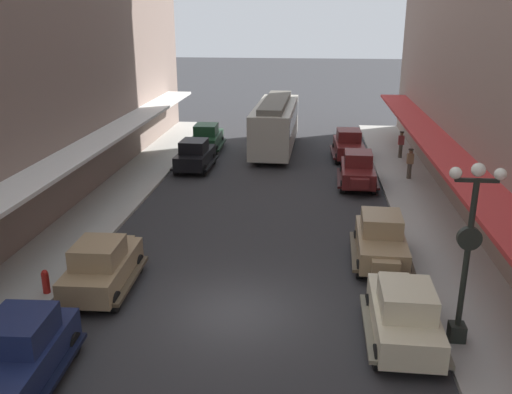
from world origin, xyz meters
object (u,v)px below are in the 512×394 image
at_px(parked_car_7, 404,313).
at_px(pedestrian_1, 401,144).
at_px(streetcar, 275,123).
at_px(parked_car_5, 195,154).
at_px(parked_car_4, 18,353).
at_px(parked_car_6, 381,239).
at_px(parked_car_3, 349,144).
at_px(parked_car_0, 207,137).
at_px(lamp_post_with_clock, 468,247).
at_px(parked_car_1, 102,265).
at_px(fire_hydrant, 46,281).
at_px(pedestrian_0, 410,163).
at_px(parked_car_2, 358,169).

distance_m(parked_car_7, pedestrian_1, 20.92).
xyz_separation_m(streetcar, pedestrian_1, (8.06, -1.69, -0.89)).
bearing_deg(parked_car_5, parked_car_4, -90.56).
distance_m(parked_car_4, streetcar, 25.79).
bearing_deg(parked_car_5, parked_car_6, -51.33).
bearing_deg(parked_car_4, parked_car_3, 68.35).
height_order(parked_car_0, parked_car_3, same).
height_order(parked_car_3, lamp_post_with_clock, lamp_post_with_clock).
bearing_deg(parked_car_1, parked_car_7, -12.36).
xyz_separation_m(parked_car_0, parked_car_5, (0.19, -4.74, 0.00)).
bearing_deg(parked_car_1, fire_hydrant, -160.59).
distance_m(fire_hydrant, pedestrian_0, 20.21).
distance_m(pedestrian_0, pedestrian_1, 4.63).
distance_m(parked_car_5, pedestrian_0, 12.31).
height_order(parked_car_3, pedestrian_0, parked_car_3).
xyz_separation_m(parked_car_2, fire_hydrant, (-11.04, -13.38, -0.38)).
height_order(parked_car_5, parked_car_7, same).
xyz_separation_m(parked_car_4, parked_car_6, (9.70, 8.24, 0.00)).
bearing_deg(streetcar, parked_car_6, -73.35).
bearing_deg(parked_car_0, pedestrian_0, -24.98).
height_order(fire_hydrant, pedestrian_0, pedestrian_0).
bearing_deg(parked_car_1, lamp_post_with_clock, -10.56).
relative_size(parked_car_4, pedestrian_1, 2.59).
xyz_separation_m(parked_car_3, streetcar, (-4.80, 1.73, 0.96)).
bearing_deg(parked_car_2, parked_car_4, -118.16).
relative_size(parked_car_1, parked_car_5, 1.00).
xyz_separation_m(lamp_post_with_clock, pedestrian_1, (1.39, 20.69, -1.97)).
xyz_separation_m(fire_hydrant, pedestrian_1, (14.14, 19.24, 0.45)).
distance_m(streetcar, pedestrian_0, 10.13).
bearing_deg(parked_car_4, parked_car_1, 87.55).
height_order(parked_car_2, pedestrian_0, parked_car_2).
xyz_separation_m(parked_car_3, parked_car_4, (-9.38, -23.64, 0.00)).
distance_m(parked_car_0, parked_car_6, 19.23).
xyz_separation_m(pedestrian_0, pedestrian_1, (0.18, 4.63, 0.00)).
relative_size(parked_car_1, parked_car_6, 1.00).
height_order(lamp_post_with_clock, fire_hydrant, lamp_post_with_clock).
xyz_separation_m(parked_car_2, streetcar, (-4.96, 7.54, 0.96)).
distance_m(parked_car_3, parked_car_4, 25.43).
height_order(parked_car_5, lamp_post_with_clock, lamp_post_with_clock).
xyz_separation_m(parked_car_0, parked_car_6, (9.69, -16.61, 0.00)).
distance_m(parked_car_1, parked_car_5, 15.07).
relative_size(parked_car_2, fire_hydrant, 5.24).
relative_size(parked_car_0, parked_car_7, 1.00).
relative_size(parked_car_2, parked_car_4, 0.99).
bearing_deg(parked_car_1, pedestrian_1, 56.30).
height_order(parked_car_6, pedestrian_1, parked_car_6).
bearing_deg(parked_car_1, streetcar, 77.88).
distance_m(parked_car_7, lamp_post_with_clock, 2.54).
height_order(parked_car_7, pedestrian_0, parked_car_7).
bearing_deg(lamp_post_with_clock, streetcar, 106.61).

